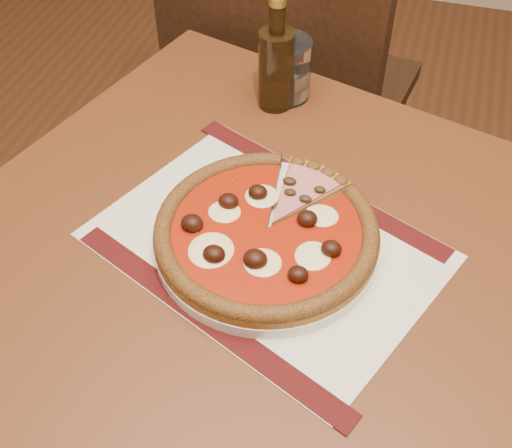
{
  "coord_description": "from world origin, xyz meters",
  "views": [
    {
      "loc": [
        -0.11,
        0.24,
        1.38
      ],
      "look_at": [
        -0.28,
        0.78,
        0.78
      ],
      "focal_mm": 45.0,
      "sensor_mm": 36.0,
      "label": 1
    }
  ],
  "objects_px": {
    "chair_far": "(287,86)",
    "water_glass": "(286,69)",
    "table": "(252,297)",
    "plate": "(266,241)",
    "pizza": "(266,230)",
    "bottle": "(276,65)"
  },
  "relations": [
    {
      "from": "water_glass",
      "to": "bottle",
      "type": "relative_size",
      "value": 0.53
    },
    {
      "from": "water_glass",
      "to": "plate",
      "type": "bearing_deg",
      "value": -79.35
    },
    {
      "from": "table",
      "to": "bottle",
      "type": "distance_m",
      "value": 0.36
    },
    {
      "from": "chair_far",
      "to": "bottle",
      "type": "distance_m",
      "value": 0.42
    },
    {
      "from": "chair_far",
      "to": "plate",
      "type": "distance_m",
      "value": 0.67
    },
    {
      "from": "table",
      "to": "bottle",
      "type": "height_order",
      "value": "bottle"
    },
    {
      "from": "pizza",
      "to": "water_glass",
      "type": "xyz_separation_m",
      "value": [
        -0.06,
        0.33,
        0.02
      ]
    },
    {
      "from": "plate",
      "to": "bottle",
      "type": "relative_size",
      "value": 1.56
    },
    {
      "from": "plate",
      "to": "bottle",
      "type": "distance_m",
      "value": 0.32
    },
    {
      "from": "table",
      "to": "bottle",
      "type": "xyz_separation_m",
      "value": [
        -0.06,
        0.32,
        0.17
      ]
    },
    {
      "from": "table",
      "to": "chair_far",
      "type": "distance_m",
      "value": 0.65
    },
    {
      "from": "table",
      "to": "plate",
      "type": "distance_m",
      "value": 0.11
    },
    {
      "from": "plate",
      "to": "pizza",
      "type": "xyz_separation_m",
      "value": [
        -0.0,
        -0.0,
        0.02
      ]
    },
    {
      "from": "chair_far",
      "to": "water_glass",
      "type": "distance_m",
      "value": 0.39
    },
    {
      "from": "table",
      "to": "chair_far",
      "type": "relative_size",
      "value": 1.01
    },
    {
      "from": "plate",
      "to": "pizza",
      "type": "distance_m",
      "value": 0.02
    },
    {
      "from": "table",
      "to": "plate",
      "type": "height_order",
      "value": "plate"
    },
    {
      "from": "chair_far",
      "to": "water_glass",
      "type": "relative_size",
      "value": 9.85
    },
    {
      "from": "chair_far",
      "to": "water_glass",
      "type": "bearing_deg",
      "value": 111.3
    },
    {
      "from": "water_glass",
      "to": "bottle",
      "type": "xyz_separation_m",
      "value": [
        -0.01,
        -0.03,
        0.02
      ]
    },
    {
      "from": "chair_far",
      "to": "water_glass",
      "type": "height_order",
      "value": "chair_far"
    },
    {
      "from": "table",
      "to": "bottle",
      "type": "relative_size",
      "value": 5.31
    }
  ]
}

